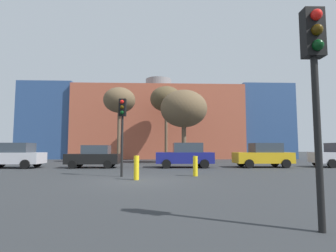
# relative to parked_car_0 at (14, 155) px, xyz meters

# --- Properties ---
(ground_plane) EXTENTS (200.00, 200.00, 0.00)m
(ground_plane) POSITION_rel_parked_car_0_xyz_m (9.75, -8.03, -0.91)
(ground_plane) COLOR #2D3033
(building_backdrop) EXTENTS (38.22, 11.36, 12.17)m
(building_backdrop) POSITION_rel_parked_car_0_xyz_m (10.69, 20.44, 4.29)
(building_backdrop) COLOR #B2563D
(building_backdrop) RESTS_ON ground_plane
(parked_car_0) EXTENTS (4.24, 2.08, 1.84)m
(parked_car_0) POSITION_rel_parked_car_0_xyz_m (0.00, 0.00, 0.00)
(parked_car_0) COLOR silver
(parked_car_0) RESTS_ON ground_plane
(parked_car_1) EXTENTS (3.86, 1.90, 1.67)m
(parked_car_1) POSITION_rel_parked_car_0_xyz_m (5.85, 0.00, -0.08)
(parked_car_1) COLOR black
(parked_car_1) RESTS_ON ground_plane
(parked_car_2) EXTENTS (4.27, 2.10, 1.85)m
(parked_car_2) POSITION_rel_parked_car_0_xyz_m (12.66, 0.00, 0.01)
(parked_car_2) COLOR navy
(parked_car_2) RESTS_ON ground_plane
(parked_car_3) EXTENTS (4.24, 2.08, 1.84)m
(parked_car_3) POSITION_rel_parked_car_0_xyz_m (18.66, 0.00, -0.00)
(parked_car_3) COLOR gold
(parked_car_3) RESTS_ON ground_plane
(traffic_light_near_right) EXTENTS (0.37, 0.36, 3.98)m
(traffic_light_near_right) POSITION_rel_parked_car_0_xyz_m (13.41, -15.31, 2.01)
(traffic_light_near_right) COLOR black
(traffic_light_near_right) RESTS_ON ground_plane
(traffic_light_island) EXTENTS (0.39, 0.38, 3.99)m
(traffic_light_island) POSITION_rel_parked_car_0_xyz_m (8.76, -6.32, 2.02)
(traffic_light_island) COLOR black
(traffic_light_island) RESTS_ON ground_plane
(bare_tree_0) EXTENTS (3.34, 3.34, 7.83)m
(bare_tree_0) POSITION_rel_parked_car_0_xyz_m (6.55, 7.51, 5.50)
(bare_tree_0) COLOR brown
(bare_tree_0) RESTS_ON ground_plane
(bare_tree_1) EXTENTS (4.68, 4.68, 7.28)m
(bare_tree_1) POSITION_rel_parked_car_0_xyz_m (13.19, 6.10, 4.46)
(bare_tree_1) COLOR brown
(bare_tree_1) RESTS_ON ground_plane
(bare_tree_2) EXTENTS (3.87, 3.87, 8.98)m
(bare_tree_2) POSITION_rel_parked_car_0_xyz_m (11.59, 11.65, 6.45)
(bare_tree_2) COLOR brown
(bare_tree_2) RESTS_ON ground_plane
(bollard_yellow_0) EXTENTS (0.24, 0.24, 1.10)m
(bollard_yellow_0) POSITION_rel_parked_car_0_xyz_m (9.62, -7.67, -0.37)
(bollard_yellow_0) COLOR yellow
(bollard_yellow_0) RESTS_ON ground_plane
(bollard_yellow_1) EXTENTS (0.24, 0.24, 1.04)m
(bollard_yellow_1) POSITION_rel_parked_car_0_xyz_m (12.55, -6.14, -0.40)
(bollard_yellow_1) COLOR yellow
(bollard_yellow_1) RESTS_ON ground_plane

